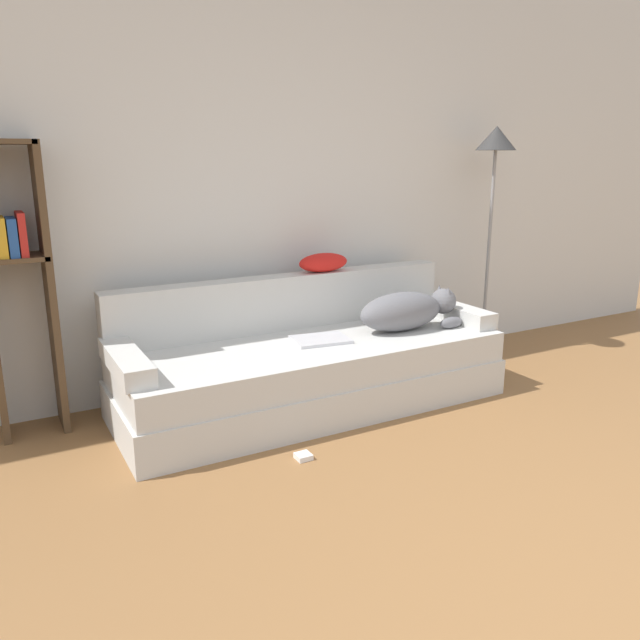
{
  "coord_description": "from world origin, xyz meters",
  "views": [
    {
      "loc": [
        -1.74,
        -0.64,
        1.43
      ],
      "look_at": [
        -0.11,
        2.31,
        0.54
      ],
      "focal_mm": 35.0,
      "sensor_mm": 36.0,
      "label": 1
    }
  ],
  "objects_px": {
    "laptop": "(321,340)",
    "bookshelf": "(16,275)",
    "power_adapter": "(303,456)",
    "throw_pillow": "(323,262)",
    "floor_lamp": "(494,165)",
    "dog": "(407,310)",
    "couch": "(312,374)"
  },
  "relations": [
    {
      "from": "laptop",
      "to": "couch",
      "type": "bearing_deg",
      "value": 166.62
    },
    {
      "from": "laptop",
      "to": "power_adapter",
      "type": "distance_m",
      "value": 0.8
    },
    {
      "from": "couch",
      "to": "laptop",
      "type": "xyz_separation_m",
      "value": [
        0.05,
        -0.02,
        0.21
      ]
    },
    {
      "from": "bookshelf",
      "to": "power_adapter",
      "type": "height_order",
      "value": "bookshelf"
    },
    {
      "from": "laptop",
      "to": "throw_pillow",
      "type": "height_order",
      "value": "throw_pillow"
    },
    {
      "from": "throw_pillow",
      "to": "bookshelf",
      "type": "height_order",
      "value": "bookshelf"
    },
    {
      "from": "dog",
      "to": "laptop",
      "type": "bearing_deg",
      "value": 176.49
    },
    {
      "from": "bookshelf",
      "to": "power_adapter",
      "type": "relative_size",
      "value": 20.38
    },
    {
      "from": "floor_lamp",
      "to": "couch",
      "type": "bearing_deg",
      "value": -170.3
    },
    {
      "from": "laptop",
      "to": "bookshelf",
      "type": "xyz_separation_m",
      "value": [
        -1.52,
        0.43,
        0.45
      ]
    },
    {
      "from": "couch",
      "to": "laptop",
      "type": "height_order",
      "value": "laptop"
    },
    {
      "from": "throw_pillow",
      "to": "laptop",
      "type": "bearing_deg",
      "value": -121.37
    },
    {
      "from": "couch",
      "to": "dog",
      "type": "relative_size",
      "value": 3.25
    },
    {
      "from": "bookshelf",
      "to": "power_adapter",
      "type": "xyz_separation_m",
      "value": [
        1.11,
        -1.0,
        -0.84
      ]
    },
    {
      "from": "couch",
      "to": "floor_lamp",
      "type": "bearing_deg",
      "value": 9.7
    },
    {
      "from": "dog",
      "to": "power_adapter",
      "type": "bearing_deg",
      "value": -152.13
    },
    {
      "from": "laptop",
      "to": "bookshelf",
      "type": "distance_m",
      "value": 1.64
    },
    {
      "from": "throw_pillow",
      "to": "floor_lamp",
      "type": "height_order",
      "value": "floor_lamp"
    },
    {
      "from": "throw_pillow",
      "to": "dog",
      "type": "bearing_deg",
      "value": -47.24
    },
    {
      "from": "dog",
      "to": "bookshelf",
      "type": "xyz_separation_m",
      "value": [
        -2.11,
        0.47,
        0.33
      ]
    },
    {
      "from": "bookshelf",
      "to": "couch",
      "type": "bearing_deg",
      "value": -15.6
    },
    {
      "from": "throw_pillow",
      "to": "power_adapter",
      "type": "distance_m",
      "value": 1.36
    },
    {
      "from": "couch",
      "to": "laptop",
      "type": "distance_m",
      "value": 0.22
    },
    {
      "from": "laptop",
      "to": "floor_lamp",
      "type": "bearing_deg",
      "value": 19.05
    },
    {
      "from": "couch",
      "to": "throw_pillow",
      "type": "bearing_deg",
      "value": 52.12
    },
    {
      "from": "bookshelf",
      "to": "dog",
      "type": "bearing_deg",
      "value": -12.46
    },
    {
      "from": "floor_lamp",
      "to": "dog",
      "type": "bearing_deg",
      "value": -161.15
    },
    {
      "from": "laptop",
      "to": "dog",
      "type": "bearing_deg",
      "value": 4.89
    },
    {
      "from": "throw_pillow",
      "to": "power_adapter",
      "type": "xyz_separation_m",
      "value": [
        -0.63,
        -0.93,
        -0.77
      ]
    },
    {
      "from": "throw_pillow",
      "to": "floor_lamp",
      "type": "relative_size",
      "value": 0.21
    },
    {
      "from": "bookshelf",
      "to": "laptop",
      "type": "bearing_deg",
      "value": -15.79
    },
    {
      "from": "bookshelf",
      "to": "power_adapter",
      "type": "bearing_deg",
      "value": -41.82
    }
  ]
}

